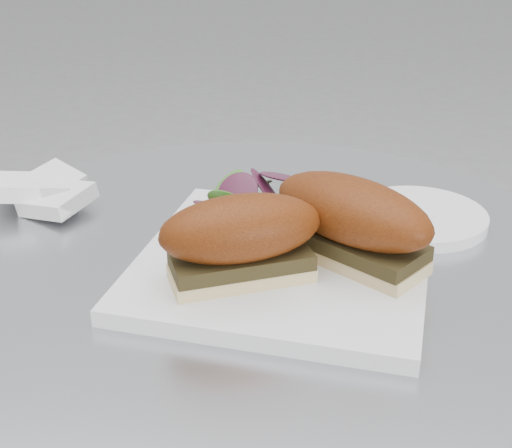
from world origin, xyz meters
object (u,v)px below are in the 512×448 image
(plate, at_px, (284,263))
(sandwich_right, at_px, (351,219))
(sandwich_left, at_px, (241,238))
(saucer, at_px, (419,217))

(plate, xyz_separation_m, sandwich_right, (0.06, 0.00, 0.05))
(sandwich_left, xyz_separation_m, saucer, (0.17, 0.17, -0.05))
(sandwich_right, bearing_deg, sandwich_left, -116.47)
(sandwich_right, height_order, saucer, sandwich_right)
(plate, height_order, sandwich_right, sandwich_right)
(sandwich_right, relative_size, saucer, 1.21)
(sandwich_left, distance_m, saucer, 0.25)
(sandwich_left, relative_size, sandwich_right, 0.89)
(sandwich_right, xyz_separation_m, saucer, (0.08, 0.12, -0.05))
(sandwich_left, bearing_deg, saucer, 21.34)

